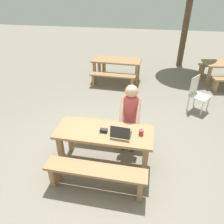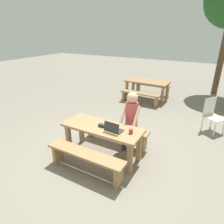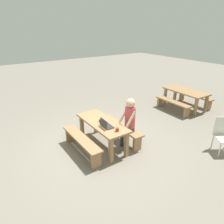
{
  "view_description": "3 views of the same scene",
  "coord_description": "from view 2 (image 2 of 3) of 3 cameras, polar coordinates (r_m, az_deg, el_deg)",
  "views": [
    {
      "loc": [
        0.68,
        -2.78,
        2.84
      ],
      "look_at": [
        0.09,
        0.25,
        0.97
      ],
      "focal_mm": 32.98,
      "sensor_mm": 36.0,
      "label": 1
    },
    {
      "loc": [
        1.89,
        -2.98,
        2.56
      ],
      "look_at": [
        0.09,
        0.25,
        0.97
      ],
      "focal_mm": 30.8,
      "sensor_mm": 36.0,
      "label": 2
    },
    {
      "loc": [
        4.0,
        -2.46,
        3.01
      ],
      "look_at": [
        0.09,
        0.25,
        0.97
      ],
      "focal_mm": 32.26,
      "sensor_mm": 36.0,
      "label": 3
    }
  ],
  "objects": [
    {
      "name": "laptop",
      "position": [
        3.76,
        0.4,
        -5.09
      ],
      "size": [
        0.34,
        0.26,
        0.22
      ],
      "rotation": [
        0.0,
        0.0,
        3.08
      ],
      "color": "#2D2D2D",
      "rests_on": "picnic_table_front"
    },
    {
      "name": "person_seated",
      "position": [
        4.25,
        5.63,
        -1.46
      ],
      "size": [
        0.38,
        0.39,
        1.35
      ],
      "color": "#333847",
      "rests_on": "ground"
    },
    {
      "name": "plastic_chair",
      "position": [
        5.79,
        27.59,
        -0.64
      ],
      "size": [
        0.61,
        0.61,
        0.91
      ],
      "rotation": [
        0.0,
        0.0,
        0.98
      ],
      "color": "silver",
      "rests_on": "ground"
    },
    {
      "name": "bench_near",
      "position": [
        3.75,
        -7.93,
        -13.32
      ],
      "size": [
        1.61,
        0.3,
        0.45
      ],
      "color": "#9E754C",
      "rests_on": "ground"
    },
    {
      "name": "small_pouch",
      "position": [
        3.95,
        -3.09,
        -4.04
      ],
      "size": [
        0.13,
        0.07,
        0.06
      ],
      "color": "black",
      "rests_on": "picnic_table_front"
    },
    {
      "name": "bench_mid_north",
      "position": [
        8.41,
        11.91,
        7.26
      ],
      "size": [
        1.5,
        0.35,
        0.42
      ],
      "rotation": [
        0.0,
        0.0,
        -0.03
      ],
      "color": "#9E754C",
      "rests_on": "ground"
    },
    {
      "name": "ground_plane",
      "position": [
        4.36,
        -2.73,
        -12.74
      ],
      "size": [
        30.0,
        30.0,
        0.0
      ],
      "primitive_type": "plane",
      "color": "gray"
    },
    {
      "name": "picnic_table_mid",
      "position": [
        7.73,
        10.39,
        8.29
      ],
      "size": [
        1.69,
        0.86,
        0.73
      ],
      "rotation": [
        0.0,
        0.0,
        -0.03
      ],
      "color": "#9E754C",
      "rests_on": "ground"
    },
    {
      "name": "coffee_mug",
      "position": [
        3.72,
        5.63,
        -5.71
      ],
      "size": [
        0.08,
        0.08,
        0.09
      ],
      "color": "#99332D",
      "rests_on": "picnic_table_front"
    },
    {
      "name": "bench_far",
      "position": [
        4.63,
        1.23,
        -5.44
      ],
      "size": [
        1.61,
        0.3,
        0.45
      ],
      "color": "#9E754C",
      "rests_on": "ground"
    },
    {
      "name": "picnic_table_front",
      "position": [
        4.04,
        -2.89,
        -5.89
      ],
      "size": [
        1.69,
        0.66,
        0.72
      ],
      "color": "#9E754C",
      "rests_on": "ground"
    },
    {
      "name": "bench_mid_south",
      "position": [
        7.22,
        8.3,
        4.88
      ],
      "size": [
        1.5,
        0.35,
        0.42
      ],
      "rotation": [
        0.0,
        0.0,
        -0.03
      ],
      "color": "#9E754C",
      "rests_on": "ground"
    }
  ]
}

